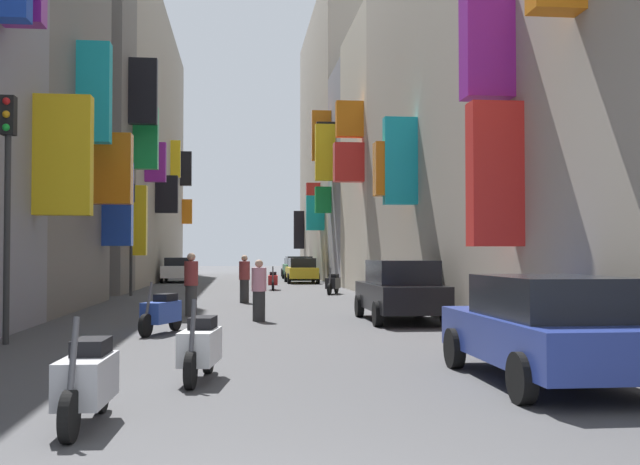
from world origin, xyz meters
TOP-DOWN VIEW (x-y plane):
  - ground_plane at (0.00, 30.00)m, footprint 140.00×140.00m
  - building_left_mid_c at (-7.97, 29.02)m, footprint 7.22×4.35m
  - building_left_far at (-7.99, 45.59)m, footprint 7.26×28.82m
  - building_right_mid_a at (7.99, 30.06)m, footprint 7.26×8.01m
  - building_right_mid_b at (7.95, 36.81)m, footprint 7.11×5.46m
  - building_right_mid_c at (8.00, 49.77)m, footprint 7.12×20.46m
  - parked_car_black at (3.88, 14.52)m, footprint 1.84×4.08m
  - parked_car_white at (-3.82, 41.54)m, footprint 1.98×4.43m
  - parked_car_yellow at (3.42, 39.45)m, footprint 1.83×4.21m
  - parked_car_silver at (3.92, 50.32)m, footprint 2.02×4.31m
  - parked_car_green at (3.70, 45.19)m, footprint 2.02×4.40m
  - parked_car_blue at (3.88, 5.45)m, footprint 1.88×4.08m
  - scooter_blue at (-1.85, 12.22)m, footprint 0.80×1.78m
  - scooter_white at (-0.71, 6.16)m, footprint 0.57×1.76m
  - scooter_silver at (-1.70, 3.60)m, footprint 0.48×1.79m
  - scooter_red at (1.39, 31.18)m, footprint 0.51×1.93m
  - scooter_black at (3.76, 27.28)m, footprint 0.78×1.72m
  - pedestrian_crossing at (-1.51, 16.66)m, footprint 0.50×0.50m
  - pedestrian_near_right at (-0.02, 22.04)m, footprint 0.41×0.41m
  - pedestrian_far_away at (0.31, 14.97)m, footprint 0.42×0.42m
  - traffic_light_near_corner at (-4.59, 10.63)m, footprint 0.26×0.34m
  - traffic_light_far_corner at (-4.60, 26.94)m, footprint 0.26×0.34m

SIDE VIEW (x-z plane):
  - ground_plane at x=0.00m, z-range 0.00..0.00m
  - scooter_white at x=-0.71m, z-range -0.10..1.03m
  - scooter_silver at x=-1.70m, z-range -0.10..1.03m
  - scooter_black at x=3.76m, z-range -0.10..1.03m
  - scooter_blue at x=-1.85m, z-range -0.10..1.03m
  - scooter_red at x=1.39m, z-range -0.10..1.03m
  - parked_car_silver at x=3.92m, z-range 0.05..1.42m
  - parked_car_blue at x=3.88m, z-range 0.04..1.46m
  - parked_car_yellow at x=3.42m, z-range 0.03..1.49m
  - pedestrian_far_away at x=0.31m, z-range -0.01..1.56m
  - parked_car_white at x=-3.82m, z-range 0.04..1.52m
  - parked_car_green at x=3.70m, z-range 0.03..1.57m
  - parked_car_black at x=3.88m, z-range 0.03..1.58m
  - pedestrian_near_right at x=-0.02m, z-range 0.00..1.67m
  - pedestrian_crossing at x=-1.51m, z-range 0.00..1.74m
  - traffic_light_far_corner at x=-4.60m, z-range 0.81..5.38m
  - traffic_light_near_corner at x=-4.59m, z-range 0.82..5.56m
  - building_right_mid_b at x=7.95m, z-range 0.02..12.05m
  - building_right_mid_a at x=7.99m, z-range 0.00..12.47m
  - building_left_far at x=-7.99m, z-range 0.00..17.58m
  - building_right_mid_c at x=8.00m, z-range -0.01..19.15m
  - building_left_mid_c at x=-7.97m, z-range -0.03..20.86m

